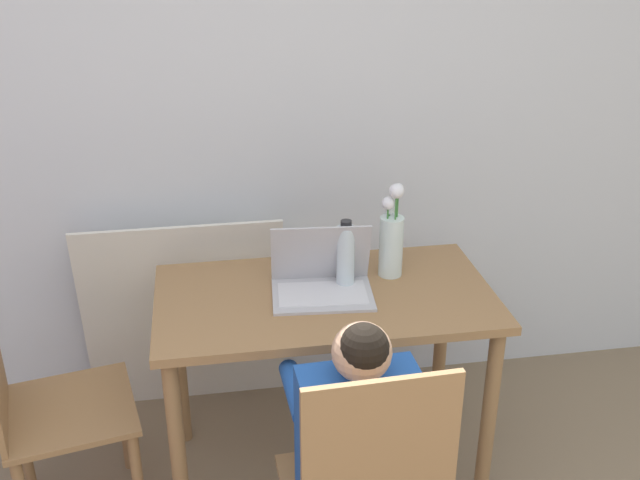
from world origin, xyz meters
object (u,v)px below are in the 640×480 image
(flower_vase, at_px, (391,238))
(chair_spare, at_px, (42,402))
(laptop, at_px, (322,277))
(water_bottle, at_px, (346,256))
(person_seated, at_px, (354,432))

(flower_vase, bearing_deg, chair_spare, -170.66)
(laptop, xyz_separation_m, water_bottle, (0.08, 0.03, 0.06))
(person_seated, distance_m, flower_vase, 0.74)
(water_bottle, bearing_deg, flower_vase, 18.09)
(laptop, relative_size, flower_vase, 1.02)
(flower_vase, bearing_deg, person_seated, -111.87)
(laptop, height_order, flower_vase, flower_vase)
(chair_spare, distance_m, person_seated, 1.02)
(chair_spare, bearing_deg, person_seated, -127.97)
(chair_spare, relative_size, laptop, 2.73)
(flower_vase, relative_size, water_bottle, 1.43)
(person_seated, distance_m, water_bottle, 0.64)
(laptop, height_order, water_bottle, water_bottle)
(flower_vase, distance_m, water_bottle, 0.18)
(chair_spare, distance_m, water_bottle, 1.07)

